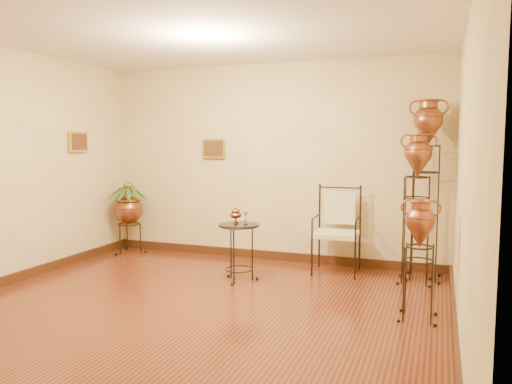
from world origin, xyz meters
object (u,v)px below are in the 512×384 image
(amphora_mid, at_px, (417,207))
(side_table, at_px, (239,251))
(planter_urn, at_px, (128,206))
(amphora_tall, at_px, (426,188))
(armchair, at_px, (337,230))

(amphora_mid, relative_size, side_table, 2.05)
(amphora_mid, height_order, planter_urn, amphora_mid)
(amphora_mid, bearing_deg, amphora_tall, 64.88)
(amphora_tall, bearing_deg, amphora_mid, -115.12)
(armchair, bearing_deg, amphora_mid, -8.45)
(amphora_tall, xyz_separation_m, side_table, (-2.11, -0.87, -0.77))
(amphora_mid, bearing_deg, planter_urn, 177.31)
(amphora_tall, distance_m, armchair, 1.22)
(amphora_tall, relative_size, side_table, 2.51)
(armchair, xyz_separation_m, side_table, (-1.04, -0.78, -0.19))
(amphora_tall, xyz_separation_m, armchair, (-1.07, -0.09, -0.58))
(amphora_mid, relative_size, planter_urn, 1.42)
(amphora_tall, relative_size, planter_urn, 1.74)
(amphora_tall, distance_m, amphora_mid, 0.31)
(amphora_tall, height_order, planter_urn, amphora_tall)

